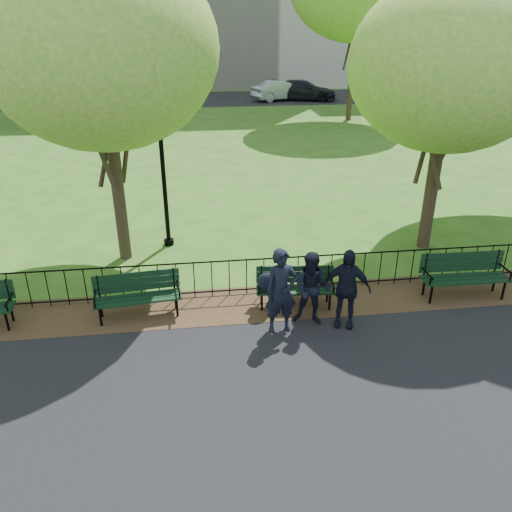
{
  "coord_description": "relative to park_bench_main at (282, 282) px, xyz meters",
  "views": [
    {
      "loc": [
        -2.12,
        -8.12,
        5.76
      ],
      "look_at": [
        -0.85,
        1.5,
        1.2
      ],
      "focal_mm": 35.0,
      "sensor_mm": 36.0,
      "label": 1
    }
  ],
  "objects": [
    {
      "name": "dirt_strip",
      "position": [
        0.3,
        0.18,
        -0.6
      ],
      "size": [
        60.0,
        1.6,
        0.01
      ],
      "primitive_type": "cube",
      "color": "#372316",
      "rests_on": "ground"
    },
    {
      "name": "iron_fence",
      "position": [
        0.3,
        0.68,
        -0.11
      ],
      "size": [
        24.06,
        0.06,
        1.0
      ],
      "color": "black",
      "rests_on": "ground"
    },
    {
      "name": "park_bench_right_a",
      "position": [
        4.2,
        -0.04,
        0.03
      ],
      "size": [
        1.99,
        0.66,
        1.12
      ],
      "rotation": [
        0.0,
        0.0,
        -0.03
      ],
      "color": "black",
      "rests_on": "ground"
    },
    {
      "name": "taxi",
      "position": [
        -7.62,
        33.91,
        0.2
      ],
      "size": [
        5.01,
        3.01,
        1.6
      ],
      "primitive_type": "imported",
      "rotation": [
        0.0,
        0.0,
        1.31
      ],
      "color": "gold",
      "rests_on": "far_street"
    },
    {
      "name": "ground",
      "position": [
        0.3,
        -1.32,
        -0.61
      ],
      "size": [
        120.0,
        120.0,
        0.0
      ],
      "primitive_type": "plane",
      "color": "#2E5B18"
    },
    {
      "name": "sedan_dark",
      "position": [
        7.47,
        31.84,
        0.18
      ],
      "size": [
        5.75,
        3.73,
        1.55
      ],
      "primitive_type": "imported",
      "rotation": [
        0.0,
        0.0,
        1.25
      ],
      "color": "black",
      "rests_on": "far_street"
    },
    {
      "name": "park_bench_main",
      "position": [
        0.0,
        0.0,
        0.0
      ],
      "size": [
        1.76,
        0.71,
        0.97
      ],
      "rotation": [
        0.0,
        0.0,
        -0.11
      ],
      "color": "black",
      "rests_on": "ground"
    },
    {
      "name": "park_bench_left_a",
      "position": [
        -3.11,
        0.08,
        -0.02
      ],
      "size": [
        1.87,
        0.75,
        1.03
      ],
      "rotation": [
        0.0,
        0.0,
        0.11
      ],
      "color": "black",
      "rests_on": "ground"
    },
    {
      "name": "asphalt_path",
      "position": [
        0.3,
        -4.72,
        -0.6
      ],
      "size": [
        60.0,
        9.2,
        0.01
      ],
      "primitive_type": "cube",
      "color": "black",
      "rests_on": "ground"
    },
    {
      "name": "person_right",
      "position": [
        1.15,
        -0.9,
        0.26
      ],
      "size": [
        1.09,
        0.73,
        1.72
      ],
      "primitive_type": "imported",
      "rotation": [
        0.0,
        0.0,
        -0.35
      ],
      "color": "black",
      "rests_on": "asphalt_path"
    },
    {
      "name": "sedan_silver",
      "position": [
        5.64,
        31.91,
        0.17
      ],
      "size": [
        4.97,
        3.23,
        1.55
      ],
      "primitive_type": "imported",
      "rotation": [
        0.0,
        0.0,
        1.94
      ],
      "color": "#ACAEB4",
      "rests_on": "far_street"
    },
    {
      "name": "far_street",
      "position": [
        0.3,
        33.68,
        -0.6
      ],
      "size": [
        70.0,
        9.0,
        0.01
      ],
      "primitive_type": "cube",
      "color": "black",
      "rests_on": "ground"
    },
    {
      "name": "tree_near_w",
      "position": [
        -3.71,
        3.1,
        4.6
      ],
      "size": [
        5.39,
        5.39,
        7.52
      ],
      "color": "#2D2116",
      "rests_on": "ground"
    },
    {
      "name": "person_left",
      "position": [
        -0.19,
        -0.92,
        0.3
      ],
      "size": [
        0.69,
        0.49,
        1.79
      ],
      "primitive_type": "imported",
      "rotation": [
        0.0,
        0.0,
        0.09
      ],
      "color": "black",
      "rests_on": "asphalt_path"
    },
    {
      "name": "person_mid",
      "position": [
        0.5,
        -0.72,
        0.2
      ],
      "size": [
        0.87,
        0.65,
        1.59
      ],
      "primitive_type": "imported",
      "rotation": [
        0.0,
        0.0,
        -0.36
      ],
      "color": "black",
      "rests_on": "asphalt_path"
    },
    {
      "name": "tree_near_e",
      "position": [
        4.57,
        2.75,
        4.21
      ],
      "size": [
        4.98,
        4.98,
        6.94
      ],
      "color": "#2D2116",
      "rests_on": "ground"
    },
    {
      "name": "lamppost",
      "position": [
        -2.58,
        3.81,
        1.33
      ],
      "size": [
        0.32,
        0.32,
        3.56
      ],
      "color": "black",
      "rests_on": "ground"
    }
  ]
}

